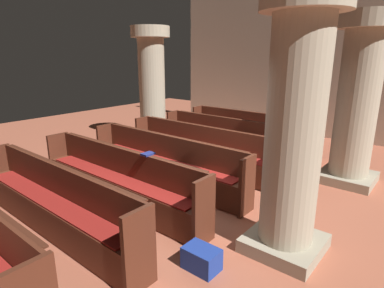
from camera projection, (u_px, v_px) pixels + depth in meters
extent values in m
plane|color=#AD5B42|center=(192.00, 198.00, 5.77)|extent=(19.20, 19.20, 0.00)
cube|color=beige|center=(319.00, 63.00, 9.68)|extent=(10.00, 0.16, 4.50)
cube|color=#562819|center=(251.00, 131.00, 8.74)|extent=(3.63, 0.38, 0.05)
cube|color=#562819|center=(254.00, 121.00, 8.79)|extent=(3.63, 0.04, 0.48)
cube|color=#492215|center=(255.00, 112.00, 8.77)|extent=(3.49, 0.06, 0.02)
cube|color=#4E2416|center=(198.00, 122.00, 9.86)|extent=(0.06, 0.44, 0.97)
cube|color=#4E2416|center=(319.00, 142.00, 7.61)|extent=(0.06, 0.44, 0.97)
cube|color=#522618|center=(247.00, 141.00, 8.67)|extent=(3.63, 0.03, 0.43)
cube|color=maroon|center=(250.00, 130.00, 8.71)|extent=(3.34, 0.32, 0.02)
cube|color=#562819|center=(228.00, 139.00, 7.90)|extent=(3.63, 0.38, 0.05)
cube|color=#562819|center=(232.00, 128.00, 7.95)|extent=(3.63, 0.04, 0.48)
cube|color=#492215|center=(233.00, 119.00, 7.92)|extent=(3.49, 0.06, 0.02)
cube|color=#4E2416|center=(173.00, 128.00, 9.02)|extent=(0.06, 0.44, 0.97)
cube|color=#4E2416|center=(301.00, 153.00, 6.77)|extent=(0.06, 0.44, 0.97)
cube|color=#522618|center=(224.00, 150.00, 7.83)|extent=(3.63, 0.03, 0.43)
cube|color=maroon|center=(227.00, 138.00, 7.87)|extent=(3.34, 0.32, 0.02)
cube|color=#562819|center=(200.00, 150.00, 7.06)|extent=(3.63, 0.38, 0.05)
cube|color=#562819|center=(204.00, 137.00, 7.11)|extent=(3.63, 0.04, 0.48)
cube|color=#492215|center=(206.00, 126.00, 7.08)|extent=(3.49, 0.06, 0.02)
cube|color=#4E2416|center=(143.00, 136.00, 8.18)|extent=(0.06, 0.44, 0.97)
cube|color=#4E2416|center=(278.00, 167.00, 5.92)|extent=(0.06, 0.44, 0.97)
cube|color=#522618|center=(195.00, 162.00, 6.99)|extent=(3.63, 0.03, 0.43)
cube|color=maroon|center=(199.00, 148.00, 7.03)|extent=(3.34, 0.32, 0.02)
cube|color=#562819|center=(164.00, 162.00, 6.21)|extent=(3.63, 0.38, 0.05)
cube|color=#562819|center=(169.00, 148.00, 6.27)|extent=(3.63, 0.05, 0.48)
cube|color=#492215|center=(171.00, 136.00, 6.24)|extent=(3.49, 0.06, 0.02)
cube|color=#4E2416|center=(106.00, 145.00, 7.34)|extent=(0.06, 0.44, 0.97)
cube|color=#4E2416|center=(247.00, 186.00, 5.08)|extent=(0.06, 0.44, 0.97)
cube|color=#522618|center=(158.00, 176.00, 6.15)|extent=(3.63, 0.03, 0.43)
cube|color=maroon|center=(163.00, 161.00, 6.19)|extent=(3.34, 0.32, 0.02)
cube|color=#562819|center=(117.00, 179.00, 5.37)|extent=(3.63, 0.38, 0.05)
cube|color=#562819|center=(124.00, 162.00, 5.43)|extent=(3.63, 0.04, 0.48)
cube|color=#492215|center=(125.00, 149.00, 5.40)|extent=(3.49, 0.06, 0.02)
cube|color=#4E2416|center=(60.00, 157.00, 6.50)|extent=(0.06, 0.44, 0.97)
cube|color=#4E2416|center=(204.00, 212.00, 4.24)|extent=(0.06, 0.44, 0.97)
cube|color=#522618|center=(109.00, 196.00, 5.31)|extent=(3.63, 0.03, 0.43)
cube|color=maroon|center=(116.00, 178.00, 5.35)|extent=(3.34, 0.32, 0.02)
cube|color=#562819|center=(52.00, 203.00, 4.53)|extent=(3.63, 0.38, 0.05)
cube|color=#562819|center=(61.00, 182.00, 4.58)|extent=(3.63, 0.04, 0.48)
cube|color=#492215|center=(63.00, 166.00, 4.56)|extent=(3.49, 0.06, 0.02)
cube|color=#4E2416|center=(0.00, 173.00, 5.66)|extent=(0.06, 0.44, 0.97)
cube|color=#4E2416|center=(140.00, 251.00, 3.40)|extent=(0.06, 0.44, 0.97)
cube|color=#522618|center=(42.00, 223.00, 4.47)|extent=(3.63, 0.03, 0.43)
cube|color=maroon|center=(51.00, 201.00, 4.51)|extent=(3.34, 0.32, 0.02)
cube|color=#9F967E|center=(347.00, 177.00, 6.52)|extent=(1.01, 1.01, 0.18)
cylinder|color=#ADA389|center=(357.00, 105.00, 6.11)|extent=(0.75, 0.75, 2.78)
cylinder|color=#B6AB90|center=(369.00, 19.00, 5.69)|extent=(1.09, 1.09, 0.30)
cube|color=#9F967E|center=(154.00, 137.00, 9.68)|extent=(1.01, 1.01, 0.18)
cylinder|color=#ADA389|center=(152.00, 88.00, 9.28)|extent=(0.75, 0.75, 2.78)
cylinder|color=#B6AB90|center=(150.00, 32.00, 8.86)|extent=(1.09, 1.09, 0.30)
cube|color=#9F967E|center=(284.00, 243.00, 4.24)|extent=(0.93, 0.93, 0.18)
cylinder|color=#ADA389|center=(294.00, 135.00, 3.84)|extent=(0.69, 0.69, 2.78)
cube|color=#492215|center=(294.00, 144.00, 9.12)|extent=(0.45, 0.45, 0.06)
cube|color=#562819|center=(295.00, 129.00, 9.00)|extent=(0.28, 0.28, 0.95)
cube|color=#5B2A1A|center=(297.00, 110.00, 8.86)|extent=(0.48, 0.35, 0.15)
cube|color=navy|center=(148.00, 154.00, 5.04)|extent=(0.14, 0.20, 0.03)
cube|color=navy|center=(201.00, 259.00, 3.84)|extent=(0.43, 0.30, 0.28)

